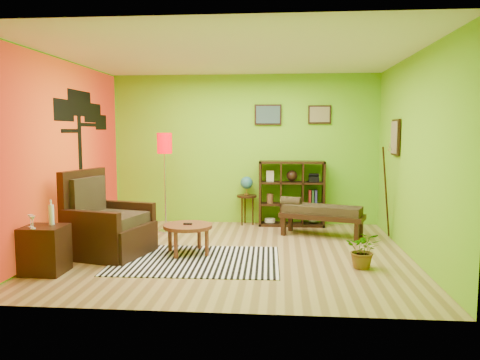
# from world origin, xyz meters

# --- Properties ---
(ground) EXTENTS (5.00, 5.00, 0.00)m
(ground) POSITION_xyz_m (0.00, 0.00, 0.00)
(ground) COLOR tan
(ground) RESTS_ON ground
(room_shell) EXTENTS (5.04, 4.54, 2.82)m
(room_shell) POSITION_xyz_m (-0.09, 0.01, 1.80)
(room_shell) COLOR #75CA1A
(room_shell) RESTS_ON ground
(zebra_rug) EXTENTS (2.27, 1.61, 0.01)m
(zebra_rug) POSITION_xyz_m (-0.44, -0.47, 0.01)
(zebra_rug) COLOR white
(zebra_rug) RESTS_ON ground
(coffee_table) EXTENTS (0.69, 0.69, 0.45)m
(coffee_table) POSITION_xyz_m (-0.62, -0.13, 0.37)
(coffee_table) COLOR brown
(coffee_table) RESTS_ON ground
(armchair) EXTENTS (1.20, 1.19, 1.20)m
(armchair) POSITION_xyz_m (-1.77, -0.24, 0.36)
(armchair) COLOR black
(armchair) RESTS_ON ground
(side_cabinet) EXTENTS (0.50, 0.45, 0.90)m
(side_cabinet) POSITION_xyz_m (-2.20, -1.16, 0.30)
(side_cabinet) COLOR black
(side_cabinet) RESTS_ON ground
(floor_lamp) EXTENTS (0.26, 0.26, 1.72)m
(floor_lamp) POSITION_xyz_m (-1.29, 1.28, 1.39)
(floor_lamp) COLOR silver
(floor_lamp) RESTS_ON ground
(globe_table) EXTENTS (0.37, 0.37, 0.91)m
(globe_table) POSITION_xyz_m (0.06, 2.05, 0.69)
(globe_table) COLOR black
(globe_table) RESTS_ON ground
(cube_shelf) EXTENTS (1.20, 0.35, 1.20)m
(cube_shelf) POSITION_xyz_m (0.91, 2.03, 0.60)
(cube_shelf) COLOR black
(cube_shelf) RESTS_ON ground
(bench) EXTENTS (1.45, 0.91, 0.64)m
(bench) POSITION_xyz_m (1.35, 1.18, 0.41)
(bench) COLOR black
(bench) RESTS_ON ground
(potted_plant) EXTENTS (0.53, 0.57, 0.38)m
(potted_plant) POSITION_xyz_m (1.75, -0.62, 0.19)
(potted_plant) COLOR #26661E
(potted_plant) RESTS_ON ground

